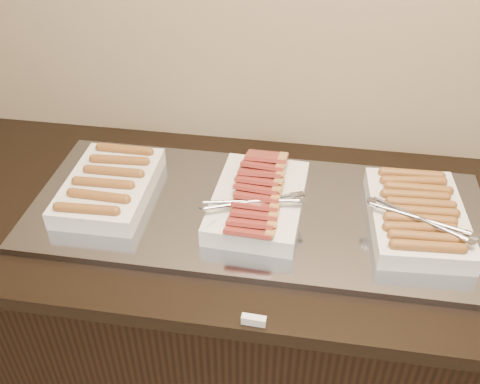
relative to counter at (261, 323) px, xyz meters
name	(u,v)px	position (x,y,z in m)	size (l,w,h in m)	color
counter	(261,323)	(0.00, 0.00, 0.00)	(2.06, 0.76, 0.90)	black
warming_tray	(257,211)	(-0.02, 0.00, 0.46)	(1.20, 0.50, 0.02)	gray
dish_left	(110,185)	(-0.42, 0.00, 0.50)	(0.23, 0.34, 0.07)	silver
dish_center	(258,199)	(-0.02, 0.00, 0.50)	(0.27, 0.36, 0.10)	silver
dish_right	(417,215)	(0.39, 0.00, 0.50)	(0.27, 0.36, 0.08)	silver
label_holder	(254,320)	(0.02, -0.36, 0.46)	(0.05, 0.02, 0.02)	silver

